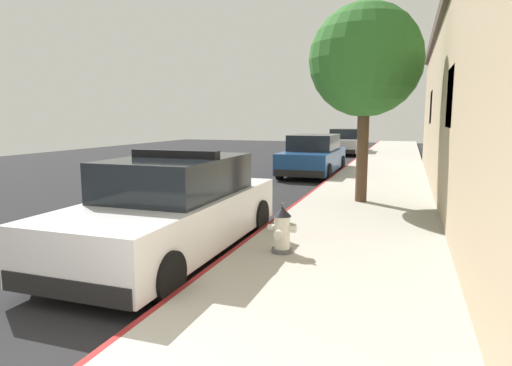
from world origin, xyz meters
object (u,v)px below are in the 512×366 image
(police_cruiser, at_px, (175,209))
(fire_hydrant, at_px, (282,230))
(parked_car_silver_ahead, at_px, (313,156))
(parked_car_dark_far, at_px, (346,142))
(street_tree, at_px, (365,61))

(police_cruiser, relative_size, fire_hydrant, 6.37)
(parked_car_silver_ahead, xyz_separation_m, parked_car_dark_far, (-0.20, 10.71, 0.00))
(police_cruiser, xyz_separation_m, parked_car_silver_ahead, (0.01, 10.82, -0.00))
(parked_car_dark_far, bearing_deg, fire_hydrant, -84.83)
(police_cruiser, xyz_separation_m, fire_hydrant, (1.75, 0.13, -0.23))
(police_cruiser, relative_size, parked_car_dark_far, 1.00)
(police_cruiser, relative_size, street_tree, 1.03)
(street_tree, bearing_deg, police_cruiser, -117.12)
(parked_car_dark_far, relative_size, fire_hydrant, 6.37)
(parked_car_dark_far, xyz_separation_m, street_tree, (2.63, -16.74, 2.78))
(police_cruiser, height_order, street_tree, street_tree)
(parked_car_silver_ahead, height_order, street_tree, street_tree)
(fire_hydrant, height_order, street_tree, street_tree)
(parked_car_silver_ahead, distance_m, fire_hydrant, 10.84)
(parked_car_silver_ahead, distance_m, street_tree, 7.08)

